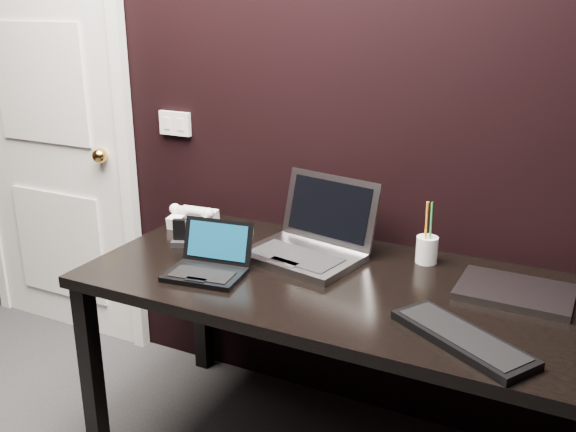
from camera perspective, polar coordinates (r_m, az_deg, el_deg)
The scene contains 11 objects.
wall_back at distance 2.46m, azimuth 1.89°, elevation 11.21°, with size 4.00×4.00×0.00m, color black.
door at distance 3.28m, azimuth -20.49°, elevation 7.43°, with size 0.99×0.10×2.14m.
wall_switch at distance 2.79m, azimuth -10.01°, elevation 8.11°, with size 0.15×0.02×0.10m.
desk at distance 2.17m, azimuth 4.48°, elevation -7.52°, with size 1.70×0.80×0.74m.
netbook at distance 2.18m, azimuth -7.08°, elevation -4.30°, with size 0.28×0.26×0.16m.
silver_laptop at distance 2.30m, azimuth 1.92°, elevation -2.42°, with size 0.45×0.42×0.27m.
ext_keyboard at distance 1.82m, azimuth 15.21°, elevation -10.44°, with size 0.43×0.34×0.03m.
closed_laptop at distance 2.14m, azimuth 19.52°, elevation -6.38°, with size 0.35×0.25×0.02m.
desk_phone at distance 2.63m, azimuth -8.45°, elevation -0.19°, with size 0.20×0.16×0.10m.
mobile_phone at distance 2.44m, azimuth -9.60°, elevation -1.73°, with size 0.07×0.07×0.10m.
pen_cup at distance 2.30m, azimuth 12.24°, elevation -2.84°, with size 0.08×0.08×0.22m.
Camera 1 is at (1.02, -0.41, 1.62)m, focal length 40.00 mm.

